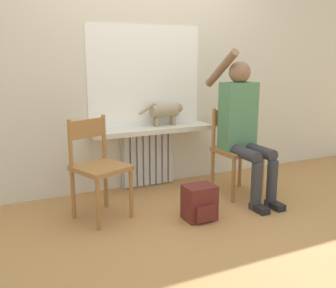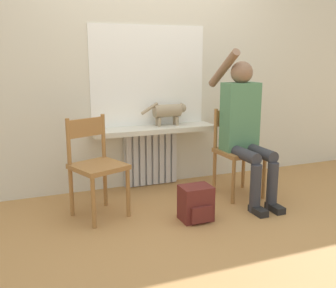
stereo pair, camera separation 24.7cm
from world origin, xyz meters
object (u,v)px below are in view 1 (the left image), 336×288
object	(u,v)px
chair_right	(235,149)
cat	(166,111)
chair_left	(98,166)
backpack	(200,203)
person	(243,123)

from	to	relation	value
chair_right	cat	xyz separation A→B (m)	(-0.52, 0.54, 0.35)
chair_left	backpack	size ratio (longest dim) A/B	2.87
person	chair_right	bearing A→B (deg)	91.35
chair_left	chair_right	world-z (taller)	same
chair_left	chair_right	xyz separation A→B (m)	(1.42, 0.00, 0.00)
cat	backpack	distance (m)	1.18
cat	chair_left	bearing A→B (deg)	-148.75
chair_right	person	size ratio (longest dim) A/B	0.60
person	chair_left	bearing A→B (deg)	175.97
chair_right	backpack	bearing A→B (deg)	-148.85
person	backpack	world-z (taller)	person
chair_left	person	world-z (taller)	person
backpack	cat	bearing A→B (deg)	81.94
person	cat	distance (m)	0.83
chair_left	person	bearing A→B (deg)	-25.28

